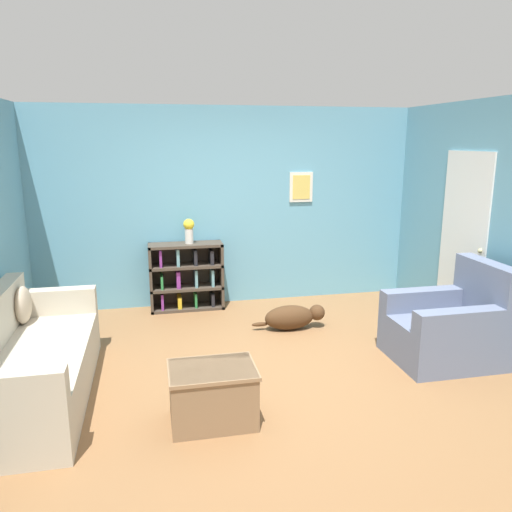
% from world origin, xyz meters
% --- Properties ---
extents(ground_plane, '(14.00, 14.00, 0.00)m').
position_xyz_m(ground_plane, '(0.00, 0.00, 0.00)').
color(ground_plane, brown).
extents(wall_back, '(5.60, 0.13, 2.60)m').
position_xyz_m(wall_back, '(0.00, 2.25, 1.30)').
color(wall_back, '#609EB7').
rests_on(wall_back, ground_plane).
extents(wall_right, '(0.16, 5.00, 2.60)m').
position_xyz_m(wall_right, '(2.55, 0.02, 1.29)').
color(wall_right, '#609EB7').
rests_on(wall_right, ground_plane).
extents(couch, '(0.85, 2.07, 0.87)m').
position_xyz_m(couch, '(-2.07, -0.09, 0.32)').
color(couch, '#B7AD99').
rests_on(couch, ground_plane).
extents(bookshelf, '(0.95, 0.33, 0.87)m').
position_xyz_m(bookshelf, '(-0.58, 2.04, 0.43)').
color(bookshelf, '#42382D').
rests_on(bookshelf, ground_plane).
extents(recliner_chair, '(1.04, 0.85, 0.99)m').
position_xyz_m(recliner_chair, '(1.90, -0.09, 0.34)').
color(recliner_chair, slate).
rests_on(recliner_chair, ground_plane).
extents(coffee_table, '(0.68, 0.49, 0.46)m').
position_xyz_m(coffee_table, '(-0.59, -0.76, 0.24)').
color(coffee_table, '#846647').
rests_on(coffee_table, ground_plane).
extents(dog, '(0.87, 0.26, 0.29)m').
position_xyz_m(dog, '(0.57, 1.02, 0.15)').
color(dog, '#472D19').
rests_on(dog, ground_plane).
extents(vase, '(0.14, 0.14, 0.32)m').
position_xyz_m(vase, '(-0.53, 2.02, 1.05)').
color(vase, silver).
rests_on(vase, bookshelf).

